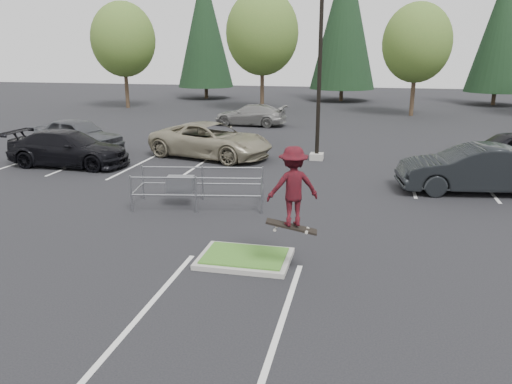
% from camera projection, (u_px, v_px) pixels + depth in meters
% --- Properties ---
extents(ground, '(120.00, 120.00, 0.00)m').
position_uv_depth(ground, '(245.00, 261.00, 12.10)').
color(ground, black).
rests_on(ground, ground).
extents(grass_median, '(2.20, 1.60, 0.16)m').
position_uv_depth(grass_median, '(245.00, 258.00, 12.08)').
color(grass_median, '#9F9C94').
rests_on(grass_median, ground).
extents(stall_lines, '(22.62, 17.60, 0.01)m').
position_uv_depth(stall_lines, '(248.00, 191.00, 18.04)').
color(stall_lines, silver).
rests_on(stall_lines, ground).
extents(light_pole, '(0.70, 0.60, 10.12)m').
position_uv_depth(light_pole, '(320.00, 59.00, 22.01)').
color(light_pole, '#9F9C94').
rests_on(light_pole, ground).
extents(decid_a, '(5.44, 5.44, 8.91)m').
position_uv_depth(decid_a, '(124.00, 42.00, 42.52)').
color(decid_a, '#38281C').
rests_on(decid_a, ground).
extents(decid_b, '(5.89, 5.89, 9.64)m').
position_uv_depth(decid_b, '(262.00, 36.00, 40.35)').
color(decid_b, '#38281C').
rests_on(decid_b, ground).
extents(decid_c, '(5.12, 5.12, 8.38)m').
position_uv_depth(decid_c, '(417.00, 45.00, 37.40)').
color(decid_c, '#38281C').
rests_on(decid_c, ground).
extents(conif_a, '(5.72, 5.72, 13.00)m').
position_uv_depth(conif_a, '(205.00, 28.00, 50.62)').
color(conif_a, '#38281C').
rests_on(conif_a, ground).
extents(conif_b, '(6.38, 6.38, 14.50)m').
position_uv_depth(conif_b, '(345.00, 18.00, 47.95)').
color(conif_b, '#38281C').
rests_on(conif_b, ground).
extents(conif_c, '(5.50, 5.50, 12.50)m').
position_uv_depth(conif_c, '(503.00, 27.00, 44.36)').
color(conif_c, '#38281C').
rests_on(conif_c, ground).
extents(cart_corral, '(4.34, 2.20, 1.18)m').
position_uv_depth(cart_corral, '(185.00, 184.00, 16.19)').
color(cart_corral, gray).
rests_on(cart_corral, ground).
extents(skateboarder, '(1.30, 1.04, 1.94)m').
position_uv_depth(skateboarder, '(292.00, 187.00, 10.78)').
color(skateboarder, black).
rests_on(skateboarder, ground).
extents(car_l_tan, '(6.41, 4.19, 1.64)m').
position_uv_depth(car_l_tan, '(210.00, 140.00, 23.61)').
color(car_l_tan, gray).
rests_on(car_l_tan, ground).
extents(car_l_black, '(5.35, 2.19, 1.55)m').
position_uv_depth(car_l_black, '(69.00, 148.00, 21.82)').
color(car_l_black, black).
rests_on(car_l_black, ground).
extents(car_l_grey, '(5.13, 3.00, 1.64)m').
position_uv_depth(car_l_grey, '(77.00, 135.00, 25.08)').
color(car_l_grey, '#44464B').
rests_on(car_l_grey, ground).
extents(car_r_charc, '(5.38, 2.52, 1.70)m').
position_uv_depth(car_r_charc, '(473.00, 169.00, 17.74)').
color(car_r_charc, black).
rests_on(car_r_charc, ground).
extents(car_r_black, '(5.27, 2.82, 1.71)m').
position_uv_depth(car_r_black, '(512.00, 151.00, 20.84)').
color(car_r_black, black).
rests_on(car_r_black, ground).
extents(car_far_silver, '(4.97, 2.24, 1.41)m').
position_uv_depth(car_far_silver, '(251.00, 115.00, 33.60)').
color(car_far_silver, gray).
rests_on(car_far_silver, ground).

